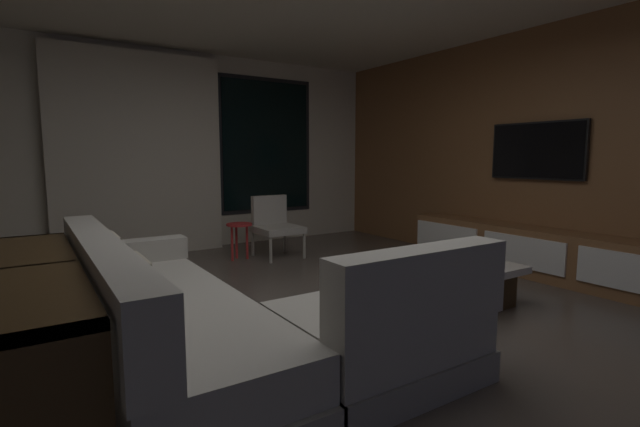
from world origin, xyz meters
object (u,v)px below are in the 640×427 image
at_px(coffee_table, 432,281).
at_px(side_stool, 239,230).
at_px(sectional_couch, 219,323).
at_px(console_table_behind_couch, 38,326).
at_px(mounted_tv, 537,151).
at_px(book_stack_on_coffee_table, 423,257).
at_px(accent_chair_near_window, 275,223).
at_px(media_console, 538,254).

bearing_deg(coffee_table, side_stool, 107.37).
bearing_deg(sectional_couch, console_table_behind_couch, 171.82).
xyz_separation_m(coffee_table, mounted_tv, (1.77, 0.18, 1.16)).
bearing_deg(mounted_tv, coffee_table, -174.21).
relative_size(sectional_couch, book_stack_on_coffee_table, 8.74).
bearing_deg(mounted_tv, sectional_couch, -174.03).
bearing_deg(sectional_couch, mounted_tv, 5.97).
distance_m(sectional_couch, console_table_behind_couch, 0.93).
relative_size(coffee_table, console_table_behind_couch, 0.55).
bearing_deg(mounted_tv, accent_chair_near_window, 132.35).
xyz_separation_m(coffee_table, book_stack_on_coffee_table, (-0.12, -0.00, 0.23)).
distance_m(coffee_table, accent_chair_near_window, 2.48).
bearing_deg(coffee_table, sectional_couch, -173.87).
relative_size(accent_chair_near_window, console_table_behind_couch, 0.37).
relative_size(coffee_table, media_console, 0.37).
bearing_deg(sectional_couch, side_stool, 64.79).
relative_size(coffee_table, accent_chair_near_window, 1.49).
distance_m(coffee_table, side_stool, 2.62).
relative_size(sectional_couch, coffee_table, 2.16).
xyz_separation_m(coffee_table, media_console, (1.59, -0.02, 0.06)).
bearing_deg(book_stack_on_coffee_table, mounted_tv, 5.43).
distance_m(book_stack_on_coffee_table, accent_chair_near_window, 2.46).
xyz_separation_m(sectional_couch, accent_chair_near_window, (1.76, 2.67, 0.14)).
xyz_separation_m(book_stack_on_coffee_table, mounted_tv, (1.89, 0.18, 0.93)).
bearing_deg(mounted_tv, media_console, -132.37).
bearing_deg(side_stool, console_table_behind_couch, -130.32).
bearing_deg(book_stack_on_coffee_table, console_table_behind_couch, -178.20).
distance_m(book_stack_on_coffee_table, console_table_behind_couch, 2.85).
relative_size(coffee_table, side_stool, 2.52).
distance_m(side_stool, console_table_behind_couch, 3.38).
distance_m(media_console, console_table_behind_couch, 4.56).
distance_m(side_stool, mounted_tv, 3.58).
relative_size(book_stack_on_coffee_table, console_table_behind_couch, 0.14).
bearing_deg(accent_chair_near_window, console_table_behind_couch, -136.42).
height_order(side_stool, media_console, media_console).
bearing_deg(console_table_behind_couch, sectional_couch, -8.18).
bearing_deg(accent_chair_near_window, coffee_table, -83.06).
bearing_deg(side_stool, book_stack_on_coffee_table, -75.17).
height_order(side_stool, console_table_behind_couch, console_table_behind_couch).
distance_m(accent_chair_near_window, mounted_tv, 3.21).
relative_size(side_stool, console_table_behind_couch, 0.22).
distance_m(sectional_couch, coffee_table, 2.07).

